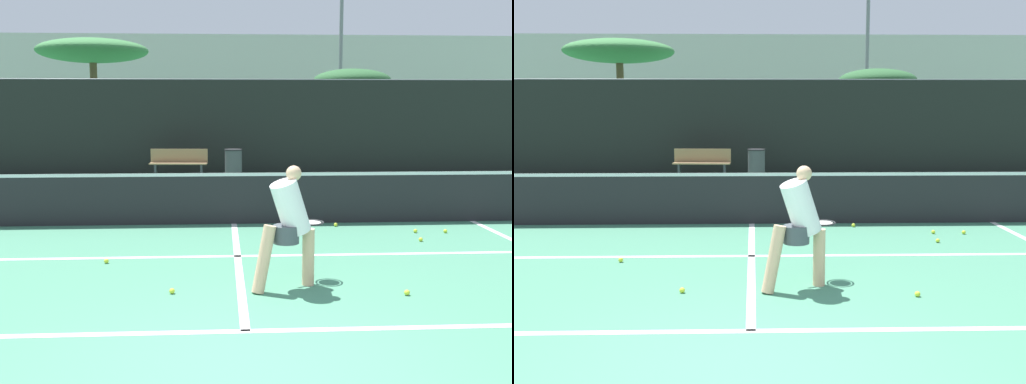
% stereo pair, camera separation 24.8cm
% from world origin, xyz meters
% --- Properties ---
extents(ground_plane, '(100.00, 100.00, 0.00)m').
position_xyz_m(ground_plane, '(0.00, 0.00, 0.00)').
color(ground_plane, '#427F60').
extents(court_baseline_near, '(11.00, 0.10, 0.01)m').
position_xyz_m(court_baseline_near, '(0.00, 0.98, 0.00)').
color(court_baseline_near, white).
rests_on(court_baseline_near, ground).
extents(court_service_line, '(8.25, 0.10, 0.01)m').
position_xyz_m(court_service_line, '(0.00, 3.89, 0.00)').
color(court_service_line, white).
rests_on(court_service_line, ground).
extents(court_center_mark, '(0.10, 5.28, 0.01)m').
position_xyz_m(court_center_mark, '(0.00, 3.62, 0.00)').
color(court_center_mark, white).
rests_on(court_center_mark, ground).
extents(net, '(11.09, 0.09, 1.07)m').
position_xyz_m(net, '(0.00, 6.26, 0.51)').
color(net, slate).
rests_on(net, ground).
extents(fence_back, '(24.00, 0.06, 2.96)m').
position_xyz_m(fence_back, '(0.00, 14.40, 1.47)').
color(fence_back, black).
rests_on(fence_back, ground).
extents(player_practicing, '(1.03, 0.92, 1.49)m').
position_xyz_m(player_practicing, '(0.58, 2.35, 0.80)').
color(player_practicing, '#DBAD84').
rests_on(player_practicing, ground).
extents(tennis_ball_scattered_0, '(0.07, 0.07, 0.07)m').
position_xyz_m(tennis_ball_scattered_0, '(1.92, 1.99, 0.03)').
color(tennis_ball_scattered_0, '#D1E033').
rests_on(tennis_ball_scattered_0, ground).
extents(tennis_ball_scattered_1, '(0.07, 0.07, 0.07)m').
position_xyz_m(tennis_ball_scattered_1, '(1.07, 5.43, 0.03)').
color(tennis_ball_scattered_1, '#D1E033').
rests_on(tennis_ball_scattered_1, ground).
extents(tennis_ball_scattered_2, '(0.07, 0.07, 0.07)m').
position_xyz_m(tennis_ball_scattered_2, '(1.83, 5.91, 0.03)').
color(tennis_ball_scattered_2, '#D1E033').
rests_on(tennis_ball_scattered_2, ground).
extents(tennis_ball_scattered_3, '(0.07, 0.07, 0.07)m').
position_xyz_m(tennis_ball_scattered_3, '(-0.81, 2.20, 0.03)').
color(tennis_ball_scattered_3, '#D1E033').
rests_on(tennis_ball_scattered_3, ground).
extents(tennis_ball_scattered_4, '(0.07, 0.07, 0.07)m').
position_xyz_m(tennis_ball_scattered_4, '(-1.84, 3.61, 0.03)').
color(tennis_ball_scattered_4, '#D1E033').
rests_on(tennis_ball_scattered_4, ground).
extents(tennis_ball_scattered_5, '(0.07, 0.07, 0.07)m').
position_xyz_m(tennis_ball_scattered_5, '(3.10, 5.31, 0.03)').
color(tennis_ball_scattered_5, '#D1E033').
rests_on(tennis_ball_scattered_5, ground).
extents(tennis_ball_scattered_6, '(0.07, 0.07, 0.07)m').
position_xyz_m(tennis_ball_scattered_6, '(3.62, 5.26, 0.03)').
color(tennis_ball_scattered_6, '#D1E033').
rests_on(tennis_ball_scattered_6, ground).
extents(tennis_ball_scattered_7, '(0.07, 0.07, 0.07)m').
position_xyz_m(tennis_ball_scattered_7, '(2.98, 4.66, 0.03)').
color(tennis_ball_scattered_7, '#D1E033').
rests_on(tennis_ball_scattered_7, ground).
extents(courtside_bench, '(1.72, 0.50, 0.86)m').
position_xyz_m(courtside_bench, '(-1.49, 13.19, 0.47)').
color(courtside_bench, olive).
rests_on(courtside_bench, ground).
extents(trash_bin, '(0.53, 0.53, 0.86)m').
position_xyz_m(trash_bin, '(0.13, 13.05, 0.43)').
color(trash_bin, '#3F3F42').
rests_on(trash_bin, ground).
extents(parked_car, '(1.81, 4.53, 1.44)m').
position_xyz_m(parked_car, '(4.14, 18.51, 0.61)').
color(parked_car, silver).
rests_on(parked_car, ground).
extents(floodlight_mast, '(1.10, 0.24, 9.10)m').
position_xyz_m(floodlight_mast, '(4.87, 21.12, 5.73)').
color(floodlight_mast, slate).
rests_on(floodlight_mast, ground).
extents(tree_west, '(4.21, 4.21, 4.63)m').
position_xyz_m(tree_west, '(-5.09, 19.01, 4.14)').
color(tree_west, brown).
rests_on(tree_west, ground).
extents(tree_mid, '(3.00, 3.00, 3.52)m').
position_xyz_m(tree_mid, '(4.83, 18.63, 3.03)').
color(tree_mid, brown).
rests_on(tree_mid, ground).
extents(building_far, '(36.00, 2.40, 6.29)m').
position_xyz_m(building_far, '(0.00, 33.39, 3.15)').
color(building_far, '#B2ADA3').
rests_on(building_far, ground).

